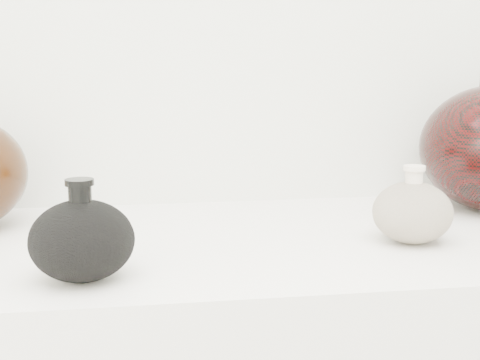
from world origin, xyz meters
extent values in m
cube|color=silver|center=(0.00, 0.95, 0.89)|extent=(1.20, 0.50, 0.03)
ellipsoid|color=black|center=(-0.20, 0.79, 0.95)|extent=(0.14, 0.14, 0.09)
cylinder|color=black|center=(-0.20, 0.79, 1.00)|extent=(0.03, 0.03, 0.03)
cylinder|color=black|center=(-0.20, 0.79, 1.02)|extent=(0.04, 0.04, 0.01)
ellipsoid|color=#C2B596|center=(0.24, 0.89, 0.94)|extent=(0.11, 0.11, 0.09)
cylinder|color=beige|center=(0.24, 0.89, 0.99)|extent=(0.02, 0.02, 0.03)
cylinder|color=beige|center=(0.24, 0.89, 1.01)|extent=(0.03, 0.03, 0.01)
camera|label=1|loc=(-0.14, 0.03, 1.15)|focal=50.00mm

